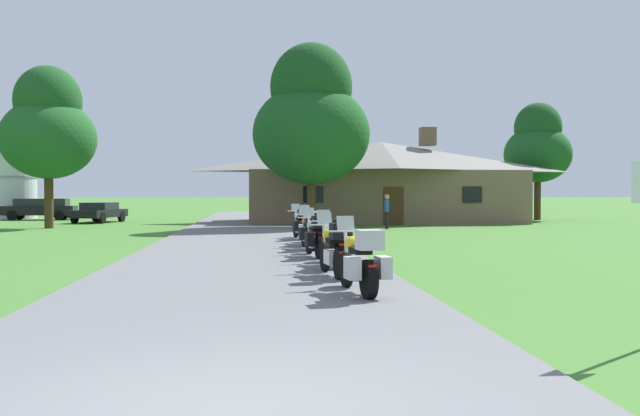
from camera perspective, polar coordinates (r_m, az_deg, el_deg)
ground_plane at (r=25.46m, az=-5.89°, el=-2.75°), size 500.00×500.00×0.00m
asphalt_driveway at (r=23.47m, az=-5.95°, el=-3.01°), size 6.40×80.00×0.06m
motorcycle_yellow_nearest_to_camera at (r=11.68m, az=3.38°, el=-4.49°), size 0.88×2.08×1.30m
motorcycle_yellow_second_in_row at (r=14.24m, az=1.15°, el=-3.41°), size 0.71×2.08×1.30m
motorcycle_white_third_in_row at (r=16.19m, az=1.18°, el=-2.88°), size 0.91×2.08×1.30m
motorcycle_silver_fourth_in_row at (r=18.52m, az=-0.34°, el=-2.36°), size 0.87×2.08×1.30m
motorcycle_orange_fifth_in_row at (r=20.99m, az=-0.90°, el=-1.93°), size 0.82×2.08×1.30m
motorcycle_red_sixth_in_row at (r=23.04m, az=-0.94°, el=-1.65°), size 0.77×2.08×1.30m
motorcycle_silver_farthest_in_row at (r=25.65m, az=-1.59°, el=-1.35°), size 0.90×2.08×1.30m
stone_lodge at (r=41.79m, az=5.08°, el=2.23°), size 16.74×7.99×5.73m
bystander_blue_shirt_near_lodge at (r=34.12m, az=5.54°, el=-0.14°), size 0.27×0.54×1.69m
tree_by_lodge_front at (r=34.96m, az=-0.73°, el=7.26°), size 5.90×5.90×9.30m
tree_left_far at (r=37.25m, az=-21.52°, el=6.18°), size 4.71×4.71×8.12m
tree_right_of_lodge at (r=47.58m, az=17.53°, el=4.86°), size 4.35×4.35×7.68m
metal_silo_distant at (r=51.87m, az=-23.93°, el=2.75°), size 3.02×3.02×6.44m
parked_black_suv_far_left at (r=48.82m, az=-22.11°, el=-0.01°), size 4.71×2.13×1.40m
parked_black_sedan_far_left at (r=43.31m, az=-17.79°, el=-0.30°), size 2.79×4.52×1.20m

